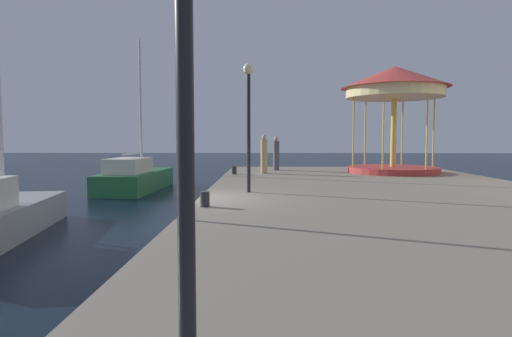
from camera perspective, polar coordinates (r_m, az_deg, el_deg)
ground_plane at (r=12.72m, az=-7.82°, el=-7.57°), size 120.00×120.00×0.00m
quay_dock at (r=13.16m, az=19.59°, el=-5.61°), size 12.21×27.23×0.80m
sailboat_green at (r=21.34m, az=-16.20°, el=-1.19°), size 2.41×5.99×7.58m
carousel at (r=22.74m, az=18.35°, el=9.73°), size 5.39×5.39×5.42m
lamp_post_mid_promenade at (r=13.71m, az=-1.01°, el=8.75°), size 0.36×0.36×4.19m
bollard_south at (r=10.94m, az=-6.97°, el=-4.16°), size 0.24×0.24×0.40m
bollard_center at (r=20.58m, az=-2.99°, el=-0.24°), size 0.24×0.24×0.40m
person_far_corner at (r=20.99m, az=1.10°, el=1.81°), size 0.34×0.34×1.94m
person_by_the_water at (r=23.18m, az=2.77°, el=1.94°), size 0.34×0.34×1.87m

